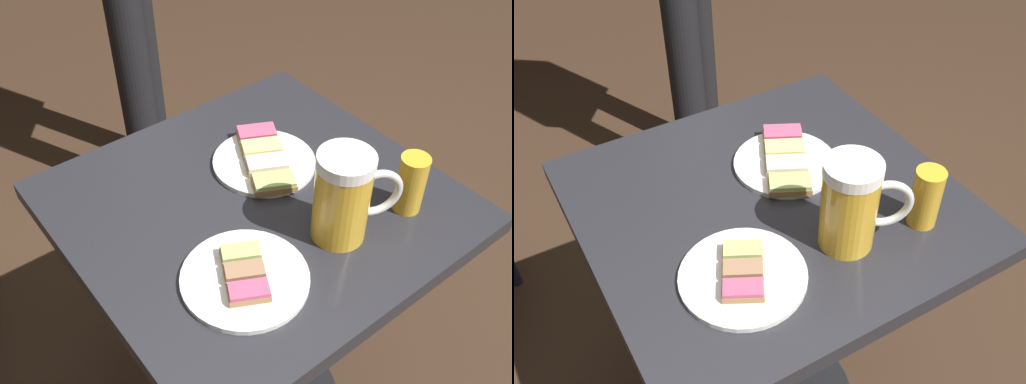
% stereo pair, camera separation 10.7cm
% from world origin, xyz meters
% --- Properties ---
extents(cafe_table, '(0.67, 0.65, 0.73)m').
position_xyz_m(cafe_table, '(0.00, 0.00, 0.55)').
color(cafe_table, black).
rests_on(cafe_table, ground_plane).
extents(plate_near, '(0.21, 0.21, 0.03)m').
position_xyz_m(plate_near, '(0.13, 0.14, 0.74)').
color(plate_near, white).
rests_on(plate_near, cafe_table).
extents(plate_far, '(0.20, 0.21, 0.03)m').
position_xyz_m(plate_far, '(-0.08, -0.07, 0.74)').
color(plate_far, white).
rests_on(plate_far, cafe_table).
extents(beer_mug, '(0.15, 0.10, 0.17)m').
position_xyz_m(beer_mug, '(-0.06, 0.16, 0.82)').
color(beer_mug, gold).
rests_on(beer_mug, cafe_table).
extents(beer_glass_small, '(0.05, 0.05, 0.11)m').
position_xyz_m(beer_glass_small, '(-0.20, 0.18, 0.79)').
color(beer_glass_small, gold).
rests_on(beer_glass_small, cafe_table).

